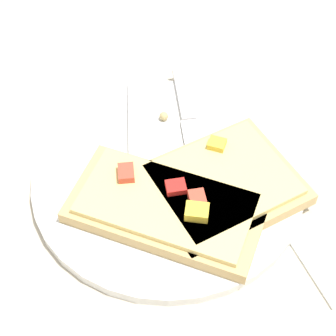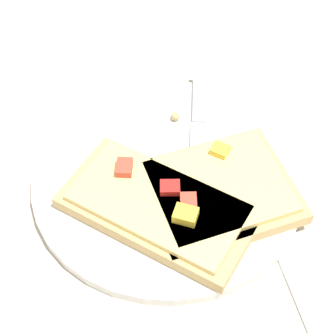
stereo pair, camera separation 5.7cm
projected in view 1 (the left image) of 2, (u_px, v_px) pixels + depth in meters
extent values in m
plane|color=#BCB29E|center=(168.00, 181.00, 0.58)|extent=(4.00, 4.00, 0.00)
cylinder|color=white|center=(168.00, 178.00, 0.58)|extent=(0.28, 0.28, 0.01)
cube|color=silver|center=(134.00, 125.00, 0.61)|extent=(0.06, 0.13, 0.01)
cube|color=silver|center=(136.00, 193.00, 0.56)|extent=(0.04, 0.06, 0.01)
cube|color=silver|center=(125.00, 228.00, 0.53)|extent=(0.01, 0.03, 0.00)
cube|color=silver|center=(133.00, 227.00, 0.53)|extent=(0.01, 0.03, 0.00)
cube|color=silver|center=(140.00, 227.00, 0.53)|extent=(0.01, 0.03, 0.00)
cube|color=silver|center=(148.00, 227.00, 0.53)|extent=(0.01, 0.03, 0.00)
cube|color=silver|center=(184.00, 94.00, 0.64)|extent=(0.04, 0.08, 0.01)
cube|color=silver|center=(199.00, 169.00, 0.57)|extent=(0.06, 0.14, 0.00)
cube|color=tan|center=(166.00, 209.00, 0.54)|extent=(0.20, 0.19, 0.01)
cube|color=#E5CC7A|center=(166.00, 204.00, 0.53)|extent=(0.17, 0.17, 0.01)
cube|color=#D14733|center=(197.00, 199.00, 0.52)|extent=(0.02, 0.02, 0.01)
cube|color=#D14733|center=(126.00, 172.00, 0.55)|extent=(0.02, 0.02, 0.01)
cube|color=yellow|center=(196.00, 212.00, 0.51)|extent=(0.03, 0.03, 0.01)
cube|color=tan|center=(223.00, 185.00, 0.56)|extent=(0.15, 0.13, 0.01)
cube|color=#E5CC7A|center=(224.00, 179.00, 0.55)|extent=(0.14, 0.12, 0.01)
cube|color=yellow|center=(218.00, 146.00, 0.57)|extent=(0.02, 0.02, 0.01)
cube|color=red|center=(176.00, 187.00, 0.53)|extent=(0.02, 0.02, 0.01)
sphere|color=tan|center=(164.00, 116.00, 0.62)|extent=(0.01, 0.01, 0.01)
sphere|color=tan|center=(101.00, 199.00, 0.55)|extent=(0.01, 0.01, 0.01)
sphere|color=tan|center=(172.00, 177.00, 0.56)|extent=(0.01, 0.01, 0.01)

